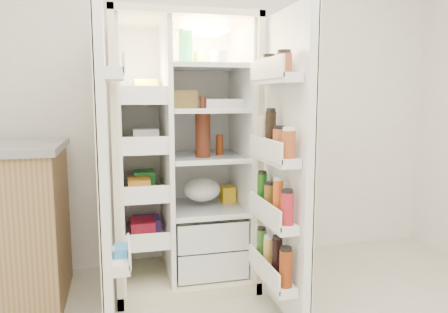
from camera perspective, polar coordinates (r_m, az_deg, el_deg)
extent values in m
cube|color=white|center=(3.29, -3.63, 9.11)|extent=(4.00, 0.02, 2.70)
cube|color=beige|center=(3.21, -6.48, 1.06)|extent=(0.92, 0.04, 1.80)
cube|color=beige|center=(2.86, -14.34, 0.01)|extent=(0.04, 0.70, 1.80)
cube|color=beige|center=(2.99, 2.79, 0.58)|extent=(0.04, 0.70, 1.80)
cube|color=beige|center=(2.91, -5.83, 17.77)|extent=(0.92, 0.70, 0.04)
cube|color=beige|center=(3.12, -5.37, -15.54)|extent=(0.92, 0.70, 0.08)
cube|color=white|center=(3.18, -6.41, 1.36)|extent=(0.84, 0.02, 1.68)
cube|color=white|center=(2.85, -13.76, 0.43)|extent=(0.02, 0.62, 1.68)
cube|color=white|center=(2.98, 2.24, 0.95)|extent=(0.02, 0.62, 1.68)
cube|color=white|center=(2.87, -7.76, 0.63)|extent=(0.03, 0.62, 1.68)
cube|color=silver|center=(3.07, -2.41, -12.97)|extent=(0.47, 0.52, 0.19)
cube|color=silver|center=(3.01, -2.44, -9.41)|extent=(0.47, 0.52, 0.19)
cube|color=#FFD18C|center=(2.97, -2.88, 16.41)|extent=(0.30, 0.30, 0.02)
cube|color=white|center=(2.99, -10.56, -10.39)|extent=(0.28, 0.58, 0.02)
cube|color=white|center=(2.91, -10.71, -4.76)|extent=(0.28, 0.58, 0.02)
cube|color=white|center=(2.86, -10.87, 1.12)|extent=(0.28, 0.58, 0.02)
cube|color=white|center=(2.84, -11.02, 7.15)|extent=(0.28, 0.58, 0.02)
cube|color=silver|center=(2.99, -2.53, -6.83)|extent=(0.49, 0.58, 0.01)
cube|color=silver|center=(2.92, -2.57, 0.02)|extent=(0.49, 0.58, 0.01)
cube|color=silver|center=(2.89, -2.61, 6.31)|extent=(0.49, 0.58, 0.02)
cube|color=silver|center=(2.90, -2.65, 11.85)|extent=(0.49, 0.58, 0.02)
cube|color=red|center=(2.97, -10.59, -9.29)|extent=(0.16, 0.20, 0.10)
cube|color=#25873B|center=(2.89, -10.75, -3.41)|extent=(0.14, 0.18, 0.12)
cube|color=silver|center=(2.85, -10.89, 2.02)|extent=(0.20, 0.22, 0.07)
cube|color=yellow|center=(2.84, -11.07, 8.77)|extent=(0.15, 0.16, 0.14)
cube|color=#5F36A4|center=(2.97, -10.59, -9.38)|extent=(0.18, 0.20, 0.09)
cube|color=orange|center=(2.89, -10.74, -3.60)|extent=(0.14, 0.18, 0.10)
cube|color=silver|center=(2.85, -10.90, 2.52)|extent=(0.16, 0.16, 0.12)
sphere|color=orange|center=(3.00, -4.50, -14.76)|extent=(0.07, 0.07, 0.07)
sphere|color=orange|center=(3.05, -2.91, -14.34)|extent=(0.07, 0.07, 0.07)
sphere|color=orange|center=(3.04, -0.85, -14.46)|extent=(0.07, 0.07, 0.07)
sphere|color=orange|center=(3.14, -4.02, -13.72)|extent=(0.07, 0.07, 0.07)
sphere|color=orange|center=(3.14, -2.10, -13.71)|extent=(0.07, 0.07, 0.07)
ellipsoid|color=#456F25|center=(3.02, -2.52, -9.03)|extent=(0.26, 0.24, 0.11)
cylinder|color=#4D1E10|center=(2.82, -2.87, 3.07)|extent=(0.10, 0.10, 0.31)
cylinder|color=maroon|center=(2.94, -0.62, 1.62)|extent=(0.05, 0.05, 0.14)
cube|color=#268D4F|center=(2.85, -5.19, 14.37)|extent=(0.08, 0.08, 0.23)
cylinder|color=white|center=(2.84, -0.63, 13.07)|extent=(0.11, 0.11, 0.10)
cylinder|color=olive|center=(2.92, -3.32, 12.92)|extent=(0.08, 0.08, 0.10)
cube|color=white|center=(2.87, -0.05, 7.09)|extent=(0.25, 0.11, 0.06)
cube|color=olive|center=(2.88, -5.63, 7.62)|extent=(0.20, 0.11, 0.12)
ellipsoid|color=silver|center=(2.98, -2.97, -5.12)|extent=(0.26, 0.23, 0.16)
cube|color=yellow|center=(3.09, 0.51, -5.07)|extent=(0.10, 0.11, 0.11)
cube|color=white|center=(2.31, -15.82, -1.86)|extent=(0.05, 0.40, 1.72)
cube|color=beige|center=(2.32, -16.44, -1.88)|extent=(0.01, 0.40, 1.72)
cube|color=white|center=(2.45, -13.68, -13.43)|extent=(0.09, 0.32, 0.06)
cube|color=white|center=(2.28, -14.52, 10.66)|extent=(0.09, 0.32, 0.06)
cube|color=#338CCC|center=(2.44, -13.71, -12.77)|extent=(0.07, 0.12, 0.10)
cube|color=white|center=(2.41, 8.61, -1.26)|extent=(0.05, 0.58, 1.72)
cube|color=beige|center=(2.42, 9.15, -1.24)|extent=(0.01, 0.58, 1.72)
cube|color=white|center=(2.56, 6.48, -15.63)|extent=(0.11, 0.50, 0.05)
cube|color=white|center=(2.45, 6.61, -8.30)|extent=(0.11, 0.50, 0.05)
cube|color=white|center=(2.37, 6.74, -0.16)|extent=(0.11, 0.50, 0.05)
cube|color=white|center=(2.35, 6.91, 10.28)|extent=(0.11, 0.50, 0.05)
cylinder|color=maroon|center=(2.34, 8.32, -14.67)|extent=(0.07, 0.07, 0.20)
cylinder|color=black|center=(2.45, 7.13, -13.35)|extent=(0.06, 0.06, 0.22)
cylinder|color=gold|center=(2.57, 6.04, -12.77)|extent=(0.06, 0.06, 0.18)
cylinder|color=#326622|center=(2.68, 5.06, -11.74)|extent=(0.06, 0.06, 0.19)
cylinder|color=#AB1C28|center=(2.24, 8.48, -6.96)|extent=(0.07, 0.07, 0.17)
cylinder|color=#D35318|center=(2.35, 7.27, -5.71)|extent=(0.06, 0.06, 0.21)
cylinder|color=brown|center=(2.47, 6.15, -5.60)|extent=(0.07, 0.07, 0.16)
cylinder|color=#1D5B14|center=(2.59, 5.15, -4.52)|extent=(0.06, 0.06, 0.20)
cylinder|color=#9A4721|center=(2.18, 8.66, 1.60)|extent=(0.07, 0.07, 0.14)
cylinder|color=#9B4D27|center=(2.30, 7.40, 1.95)|extent=(0.07, 0.07, 0.14)
cylinder|color=black|center=(2.41, 6.28, 3.33)|extent=(0.06, 0.06, 0.23)
cylinder|color=beige|center=(2.54, 5.25, 3.00)|extent=(0.06, 0.06, 0.18)
cylinder|color=brown|center=(2.24, 8.07, 12.29)|extent=(0.08, 0.08, 0.10)
cylinder|color=olive|center=(2.45, 6.08, 11.95)|extent=(0.08, 0.08, 0.10)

